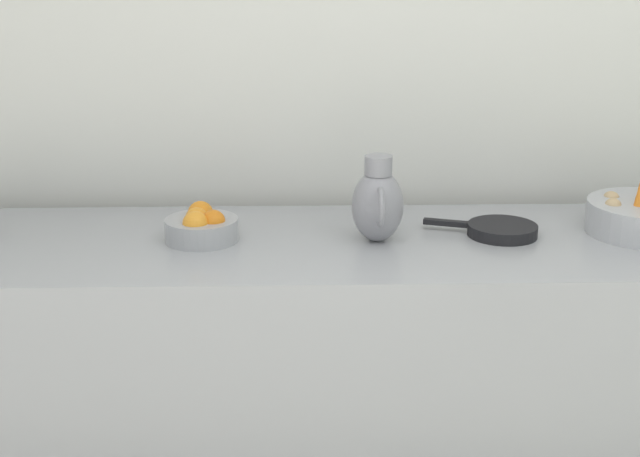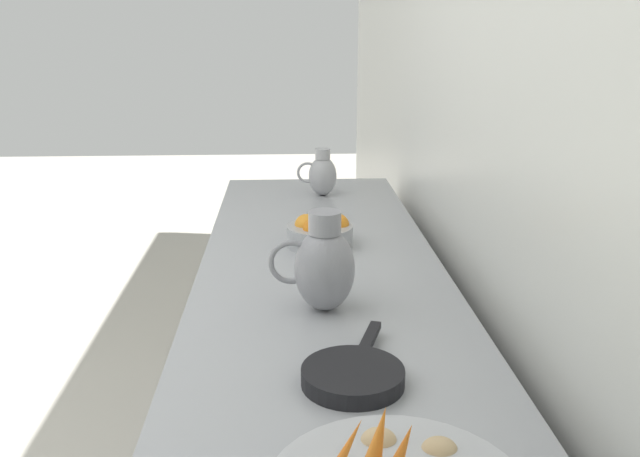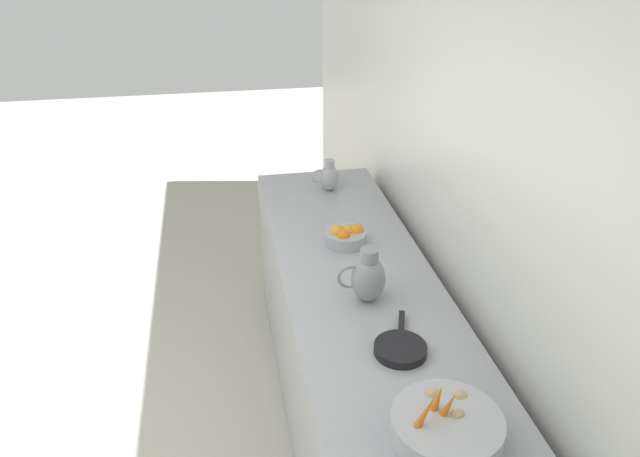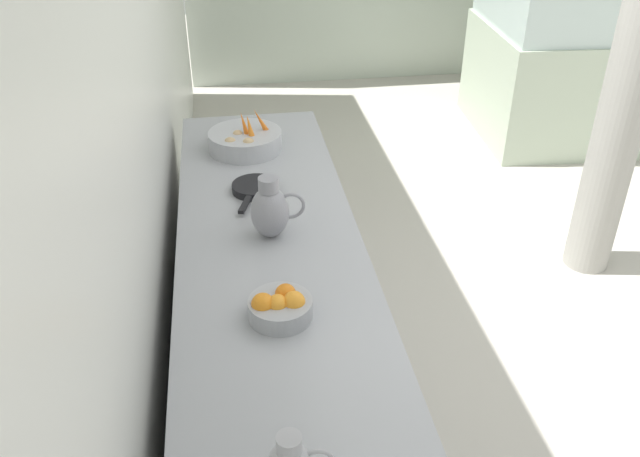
# 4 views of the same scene
# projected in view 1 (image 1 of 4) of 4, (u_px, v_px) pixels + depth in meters

# --- Properties ---
(tile_wall_left) EXTENTS (0.10, 7.59, 3.00)m
(tile_wall_left) POSITION_uv_depth(u_px,v_px,m) (487.00, 22.00, 2.83)
(tile_wall_left) COLOR silver
(tile_wall_left) RESTS_ON ground_plane
(prep_counter) EXTENTS (0.72, 2.76, 0.91)m
(prep_counter) POSITION_uv_depth(u_px,v_px,m) (338.00, 380.00, 2.69)
(prep_counter) COLOR #9EA0A5
(prep_counter) RESTS_ON ground_plane
(orange_bowl) EXTENTS (0.21, 0.21, 0.10)m
(orange_bowl) POSITION_uv_depth(u_px,v_px,m) (202.00, 226.00, 2.53)
(orange_bowl) COLOR #9EA0A5
(orange_bowl) RESTS_ON prep_counter
(metal_pitcher_tall) EXTENTS (0.21, 0.15, 0.25)m
(metal_pitcher_tall) POSITION_uv_depth(u_px,v_px,m) (378.00, 203.00, 2.51)
(metal_pitcher_tall) COLOR gray
(metal_pitcher_tall) RESTS_ON prep_counter
(skillet_on_counter) EXTENTS (0.21, 0.33, 0.03)m
(skillet_on_counter) POSITION_uv_depth(u_px,v_px,m) (500.00, 230.00, 2.58)
(skillet_on_counter) COLOR black
(skillet_on_counter) RESTS_ON prep_counter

